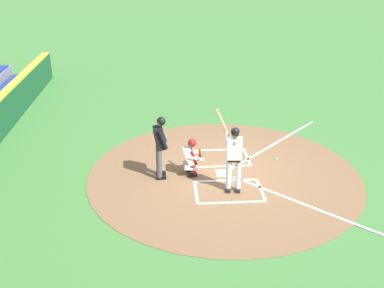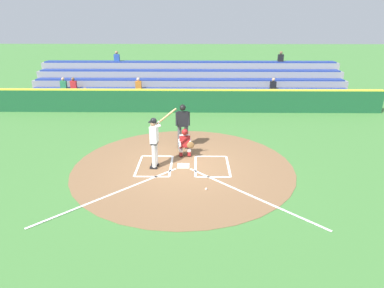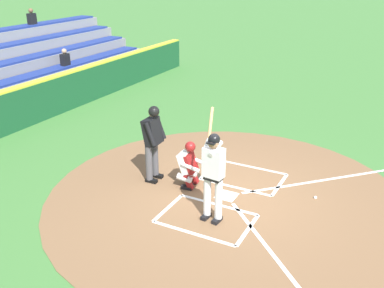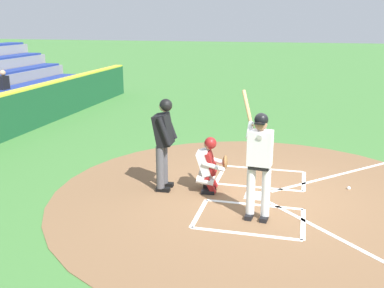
{
  "view_description": "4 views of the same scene",
  "coord_description": "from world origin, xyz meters",
  "px_view_note": "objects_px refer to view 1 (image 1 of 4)",
  "views": [
    {
      "loc": [
        11.67,
        -1.73,
        6.2
      ],
      "look_at": [
        0.22,
        -0.95,
        1.09
      ],
      "focal_mm": 41.91,
      "sensor_mm": 36.0,
      "label": 1
    },
    {
      "loc": [
        -0.47,
        11.05,
        5.1
      ],
      "look_at": [
        -0.32,
        0.08,
        0.9
      ],
      "focal_mm": 30.98,
      "sensor_mm": 36.0,
      "label": 2
    },
    {
      "loc": [
        7.92,
        3.25,
        4.84
      ],
      "look_at": [
        0.11,
        -0.82,
        1.15
      ],
      "focal_mm": 40.76,
      "sensor_mm": 36.0,
      "label": 3
    },
    {
      "loc": [
        8.11,
        0.73,
        3.34
      ],
      "look_at": [
        -0.25,
        -1.36,
        0.9
      ],
      "focal_mm": 41.4,
      "sensor_mm": 36.0,
      "label": 4
    }
  ],
  "objects_px": {
    "batter": "(234,154)",
    "baseball": "(277,159)",
    "plate_umpire": "(160,143)",
    "catcher": "(191,156)"
  },
  "relations": [
    {
      "from": "catcher",
      "to": "plate_umpire",
      "type": "xyz_separation_m",
      "value": [
        0.12,
        -0.9,
        0.49
      ]
    },
    {
      "from": "catcher",
      "to": "baseball",
      "type": "height_order",
      "value": "catcher"
    },
    {
      "from": "batter",
      "to": "baseball",
      "type": "distance_m",
      "value": 2.68
    },
    {
      "from": "batter",
      "to": "baseball",
      "type": "bearing_deg",
      "value": 136.93
    },
    {
      "from": "baseball",
      "to": "plate_umpire",
      "type": "bearing_deg",
      "value": -76.5
    },
    {
      "from": "catcher",
      "to": "baseball",
      "type": "distance_m",
      "value": 2.89
    },
    {
      "from": "plate_umpire",
      "to": "baseball",
      "type": "distance_m",
      "value": 3.89
    },
    {
      "from": "baseball",
      "to": "batter",
      "type": "bearing_deg",
      "value": -43.07
    },
    {
      "from": "catcher",
      "to": "baseball",
      "type": "relative_size",
      "value": 15.27
    },
    {
      "from": "baseball",
      "to": "catcher",
      "type": "bearing_deg",
      "value": -74.65
    }
  ]
}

